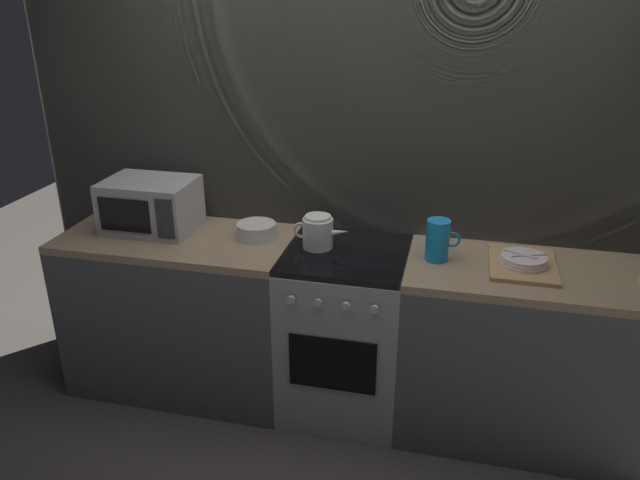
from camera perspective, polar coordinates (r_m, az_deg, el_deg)
The scene contains 10 objects.
ground_plane at distance 3.44m, azimuth 2.21°, elevation -14.95°, with size 8.00×8.00×0.00m, color #47423D.
back_wall at distance 3.16m, azimuth 3.70°, elevation 6.19°, with size 3.60×0.05×2.40m.
counter_left at distance 3.44m, azimuth -12.64°, elevation -6.53°, with size 1.20×0.60×0.90m.
stove_unit at distance 3.18m, azimuth 2.33°, elevation -8.56°, with size 0.60×0.63×0.90m.
counter_right at distance 3.16m, azimuth 18.80°, elevation -10.07°, with size 1.20×0.60×0.90m.
microwave at distance 3.32m, azimuth -15.58°, elevation 3.18°, with size 0.46×0.35×0.27m.
kettle at distance 2.99m, azimuth -0.18°, elevation 0.76°, with size 0.28×0.15×0.17m.
mixing_bowl at distance 3.13m, azimuth -5.98°, elevation 0.87°, with size 0.20×0.20×0.08m, color silver.
pitcher at distance 2.90m, azimuth 10.99°, elevation -0.02°, with size 0.16×0.11×0.20m.
dish_pile at distance 2.95m, azimuth 18.47°, elevation -1.99°, with size 0.30×0.40×0.07m.
Camera 1 is at (0.50, -2.66, 2.11)m, focal length 34.14 mm.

